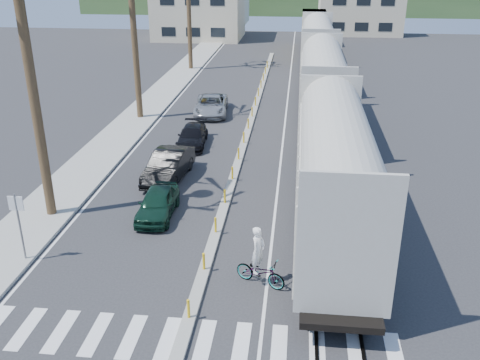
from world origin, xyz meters
name	(u,v)px	position (x,y,z in m)	size (l,w,h in m)	color
ground	(195,303)	(0.00, 0.00, 0.00)	(140.00, 140.00, 0.00)	#28282B
sidewalk	(149,107)	(-8.50, 25.00, 0.07)	(3.00, 90.00, 0.15)	gray
rails	(318,102)	(5.00, 28.00, 0.03)	(1.56, 100.00, 0.06)	black
median	(248,129)	(0.00, 19.96, 0.09)	(0.45, 60.00, 0.85)	gray
crosswalk	(183,340)	(0.00, -2.00, 0.01)	(14.00, 2.20, 0.01)	silver
lane_markings	(227,110)	(-2.15, 25.00, 0.00)	(9.42, 90.00, 0.01)	silver
freight_train	(321,74)	(5.00, 25.70, 2.91)	(3.00, 60.94, 5.85)	#B3B0A4
street_sign	(18,218)	(-7.30, 2.00, 1.97)	(0.60, 0.08, 3.00)	slate
buildings	(239,1)	(-6.41, 71.66, 4.36)	(38.00, 27.00, 10.00)	beige
car_lead	(158,203)	(-2.98, 6.54, 0.67)	(1.64, 3.94, 1.33)	#0F2E21
car_second	(169,166)	(-3.50, 10.96, 0.79)	(2.12, 4.92, 1.58)	black
car_third	(192,136)	(-3.27, 16.51, 0.62)	(1.99, 4.36, 1.24)	black
car_rear	(211,105)	(-3.21, 23.75, 0.72)	(2.82, 5.36, 1.44)	#A4A7A9
cyclist	(260,267)	(2.22, 1.44, 0.75)	(2.20, 2.54, 2.40)	#9EA0A5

